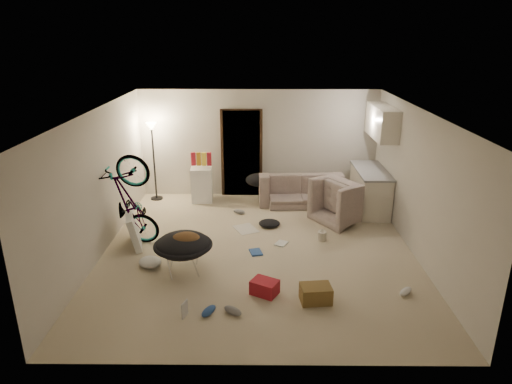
{
  "coord_description": "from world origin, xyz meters",
  "views": [
    {
      "loc": [
        0.02,
        -7.4,
        3.73
      ],
      "look_at": [
        -0.04,
        0.6,
        0.9
      ],
      "focal_mm": 32.0,
      "sensor_mm": 36.0,
      "label": 1
    }
  ],
  "objects_px": {
    "saucer_chair": "(183,250)",
    "juicer": "(322,235)",
    "kitchen_counter": "(370,191)",
    "mini_fridge": "(202,184)",
    "drink_case_a": "(316,294)",
    "floor_lamp": "(153,145)",
    "bicycle": "(132,221)",
    "drink_case_b": "(265,287)",
    "tv_box": "(134,227)",
    "sofa": "(300,191)",
    "armchair": "(347,204)"
  },
  "relations": [
    {
      "from": "drink_case_b",
      "to": "bicycle",
      "type": "bearing_deg",
      "value": 174.4
    },
    {
      "from": "drink_case_a",
      "to": "juicer",
      "type": "distance_m",
      "value": 2.11
    },
    {
      "from": "saucer_chair",
      "to": "drink_case_b",
      "type": "bearing_deg",
      "value": -26.21
    },
    {
      "from": "sofa",
      "to": "saucer_chair",
      "type": "bearing_deg",
      "value": 53.55
    },
    {
      "from": "saucer_chair",
      "to": "juicer",
      "type": "bearing_deg",
      "value": 27.2
    },
    {
      "from": "bicycle",
      "to": "kitchen_counter",
      "type": "bearing_deg",
      "value": -60.12
    },
    {
      "from": "floor_lamp",
      "to": "bicycle",
      "type": "distance_m",
      "value": 2.58
    },
    {
      "from": "mini_fridge",
      "to": "drink_case_a",
      "type": "distance_m",
      "value": 4.72
    },
    {
      "from": "armchair",
      "to": "bicycle",
      "type": "distance_m",
      "value": 4.32
    },
    {
      "from": "mini_fridge",
      "to": "drink_case_a",
      "type": "relative_size",
      "value": 1.81
    },
    {
      "from": "sofa",
      "to": "drink_case_a",
      "type": "height_order",
      "value": "sofa"
    },
    {
      "from": "kitchen_counter",
      "to": "armchair",
      "type": "xyz_separation_m",
      "value": [
        -0.59,
        -0.54,
        -0.11
      ]
    },
    {
      "from": "tv_box",
      "to": "mini_fridge",
      "type": "bearing_deg",
      "value": 50.51
    },
    {
      "from": "tv_box",
      "to": "armchair",
      "type": "bearing_deg",
      "value": 0.02
    },
    {
      "from": "floor_lamp",
      "to": "tv_box",
      "type": "height_order",
      "value": "floor_lamp"
    },
    {
      "from": "drink_case_a",
      "to": "saucer_chair",
      "type": "bearing_deg",
      "value": 151.63
    },
    {
      "from": "tv_box",
      "to": "drink_case_a",
      "type": "distance_m",
      "value": 3.69
    },
    {
      "from": "floor_lamp",
      "to": "kitchen_counter",
      "type": "height_order",
      "value": "floor_lamp"
    },
    {
      "from": "saucer_chair",
      "to": "kitchen_counter",
      "type": "bearing_deg",
      "value": 37.6
    },
    {
      "from": "bicycle",
      "to": "mini_fridge",
      "type": "height_order",
      "value": "bicycle"
    },
    {
      "from": "sofa",
      "to": "juicer",
      "type": "relative_size",
      "value": 7.72
    },
    {
      "from": "tv_box",
      "to": "drink_case_a",
      "type": "relative_size",
      "value": 2.15
    },
    {
      "from": "kitchen_counter",
      "to": "saucer_chair",
      "type": "relative_size",
      "value": 1.58
    },
    {
      "from": "floor_lamp",
      "to": "armchair",
      "type": "distance_m",
      "value": 4.51
    },
    {
      "from": "bicycle",
      "to": "saucer_chair",
      "type": "height_order",
      "value": "bicycle"
    },
    {
      "from": "mini_fridge",
      "to": "drink_case_a",
      "type": "height_order",
      "value": "mini_fridge"
    },
    {
      "from": "drink_case_a",
      "to": "armchair",
      "type": "bearing_deg",
      "value": 66.21
    },
    {
      "from": "armchair",
      "to": "floor_lamp",
      "type": "bearing_deg",
      "value": 41.33
    },
    {
      "from": "tv_box",
      "to": "drink_case_a",
      "type": "xyz_separation_m",
      "value": [
        3.14,
        -1.92,
        -0.19
      ]
    },
    {
      "from": "drink_case_a",
      "to": "kitchen_counter",
      "type": "bearing_deg",
      "value": 60.42
    },
    {
      "from": "floor_lamp",
      "to": "drink_case_b",
      "type": "relative_size",
      "value": 4.74
    },
    {
      "from": "floor_lamp",
      "to": "tv_box",
      "type": "relative_size",
      "value": 1.9
    },
    {
      "from": "juicer",
      "to": "floor_lamp",
      "type": "bearing_deg",
      "value": 148.46
    },
    {
      "from": "sofa",
      "to": "drink_case_b",
      "type": "height_order",
      "value": "sofa"
    },
    {
      "from": "saucer_chair",
      "to": "tv_box",
      "type": "distance_m",
      "value": 1.54
    },
    {
      "from": "mini_fridge",
      "to": "saucer_chair",
      "type": "xyz_separation_m",
      "value": [
        0.11,
        -3.35,
        0.0
      ]
    },
    {
      "from": "kitchen_counter",
      "to": "mini_fridge",
      "type": "xyz_separation_m",
      "value": [
        -3.74,
        0.55,
        -0.04
      ]
    },
    {
      "from": "floor_lamp",
      "to": "drink_case_a",
      "type": "relative_size",
      "value": 4.09
    },
    {
      "from": "floor_lamp",
      "to": "sofa",
      "type": "xyz_separation_m",
      "value": [
        3.34,
        -0.2,
        -1.03
      ]
    },
    {
      "from": "sofa",
      "to": "drink_case_a",
      "type": "distance_m",
      "value": 4.09
    },
    {
      "from": "bicycle",
      "to": "drink_case_a",
      "type": "xyz_separation_m",
      "value": [
        3.14,
        -1.85,
        -0.34
      ]
    },
    {
      "from": "floor_lamp",
      "to": "saucer_chair",
      "type": "bearing_deg",
      "value": -70.88
    },
    {
      "from": "floor_lamp",
      "to": "sofa",
      "type": "relative_size",
      "value": 0.97
    },
    {
      "from": "mini_fridge",
      "to": "juicer",
      "type": "relative_size",
      "value": 3.29
    },
    {
      "from": "mini_fridge",
      "to": "saucer_chair",
      "type": "height_order",
      "value": "mini_fridge"
    },
    {
      "from": "floor_lamp",
      "to": "bicycle",
      "type": "bearing_deg",
      "value": -87.65
    },
    {
      "from": "mini_fridge",
      "to": "drink_case_b",
      "type": "height_order",
      "value": "mini_fridge"
    },
    {
      "from": "floor_lamp",
      "to": "armchair",
      "type": "relative_size",
      "value": 1.8
    },
    {
      "from": "floor_lamp",
      "to": "sofa",
      "type": "bearing_deg",
      "value": -3.43
    },
    {
      "from": "floor_lamp",
      "to": "drink_case_b",
      "type": "height_order",
      "value": "floor_lamp"
    }
  ]
}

